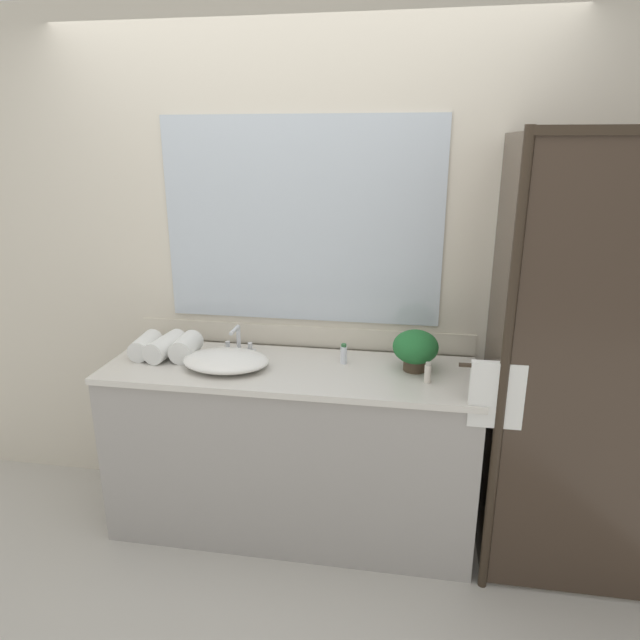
{
  "coord_description": "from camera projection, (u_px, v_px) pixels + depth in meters",
  "views": [
    {
      "loc": [
        0.57,
        -2.47,
        1.93
      ],
      "look_at": [
        0.15,
        0.0,
        1.15
      ],
      "focal_mm": 31.64,
      "sensor_mm": 36.0,
      "label": 1
    }
  ],
  "objects": [
    {
      "name": "ground_plane",
      "position": [
        292.0,
        525.0,
        2.99
      ],
      "size": [
        8.0,
        8.0,
        0.0
      ],
      "primitive_type": "plane",
      "color": "#B7B2A8"
    },
    {
      "name": "sink_basin",
      "position": [
        226.0,
        361.0,
        2.71
      ],
      "size": [
        0.42,
        0.31,
        0.07
      ],
      "primitive_type": "ellipsoid",
      "color": "white",
      "rests_on": "vanity_cabinet"
    },
    {
      "name": "faucet",
      "position": [
        238.0,
        344.0,
        2.89
      ],
      "size": [
        0.17,
        0.14,
        0.15
      ],
      "color": "silver",
      "rests_on": "vanity_cabinet"
    },
    {
      "name": "wall_back_with_mirror",
      "position": [
        303.0,
        270.0,
        2.92
      ],
      "size": [
        4.4,
        0.06,
        2.6
      ],
      "color": "beige",
      "rests_on": "ground_plane"
    },
    {
      "name": "potted_plant",
      "position": [
        415.0,
        348.0,
        2.66
      ],
      "size": [
        0.22,
        0.22,
        0.2
      ],
      "color": "#473828",
      "rests_on": "vanity_cabinet"
    },
    {
      "name": "amenity_bottle_shampoo",
      "position": [
        428.0,
        373.0,
        2.54
      ],
      "size": [
        0.03,
        0.03,
        0.1
      ],
      "color": "silver",
      "rests_on": "vanity_cabinet"
    },
    {
      "name": "vanity_cabinet",
      "position": [
        291.0,
        449.0,
        2.86
      ],
      "size": [
        1.8,
        0.58,
        0.9
      ],
      "color": "#9E9993",
      "rests_on": "ground_plane"
    },
    {
      "name": "rolled_towel_near_edge",
      "position": [
        146.0,
        345.0,
        2.87
      ],
      "size": [
        0.12,
        0.23,
        0.11
      ],
      "primitive_type": "cylinder",
      "rotation": [
        1.57,
        0.0,
        0.08
      ],
      "color": "white",
      "rests_on": "vanity_cabinet"
    },
    {
      "name": "rolled_towel_middle",
      "position": [
        166.0,
        346.0,
        2.85
      ],
      "size": [
        0.14,
        0.26,
        0.11
      ],
      "primitive_type": "cylinder",
      "rotation": [
        1.57,
        0.0,
        -0.12
      ],
      "color": "white",
      "rests_on": "vanity_cabinet"
    },
    {
      "name": "rolled_towel_far_edge",
      "position": [
        186.0,
        347.0,
        2.83
      ],
      "size": [
        0.13,
        0.21,
        0.12
      ],
      "primitive_type": "cylinder",
      "rotation": [
        1.57,
        0.0,
        0.05
      ],
      "color": "white",
      "rests_on": "vanity_cabinet"
    },
    {
      "name": "amenity_bottle_body_wash",
      "position": [
        344.0,
        354.0,
        2.76
      ],
      "size": [
        0.03,
        0.03,
        0.1
      ],
      "color": "silver",
      "rests_on": "vanity_cabinet"
    },
    {
      "name": "shower_enclosure",
      "position": [
        584.0,
        376.0,
        2.31
      ],
      "size": [
        1.2,
        0.59,
        2.0
      ],
      "color": "#2D2319",
      "rests_on": "ground_plane"
    }
  ]
}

